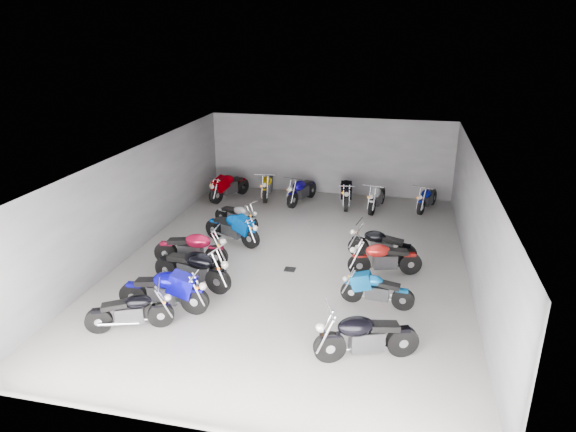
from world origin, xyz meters
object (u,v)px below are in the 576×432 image
(motorcycle_left_a, at_px, (131,311))
(motorcycle_right_c, at_px, (376,290))
(motorcycle_left_b, at_px, (165,291))
(motorcycle_left_f, at_px, (237,216))
(drain_grate, at_px, (290,269))
(motorcycle_back_d, at_px, (346,192))
(motorcycle_right_d, at_px, (384,258))
(motorcycle_back_b, at_px, (267,185))
(motorcycle_back_c, at_px, (302,190))
(motorcycle_back_f, at_px, (427,198))
(motorcycle_left_d, at_px, (192,249))
(motorcycle_left_e, at_px, (233,228))
(motorcycle_back_e, at_px, (377,197))
(motorcycle_back_a, at_px, (229,186))
(motorcycle_left_c, at_px, (193,268))
(motorcycle_right_a, at_px, (365,336))
(motorcycle_right_e, at_px, (381,245))

(motorcycle_left_a, height_order, motorcycle_right_c, motorcycle_left_a)
(motorcycle_left_b, bearing_deg, motorcycle_right_c, 102.59)
(motorcycle_left_f, bearing_deg, drain_grate, 65.10)
(motorcycle_left_f, distance_m, motorcycle_back_d, 4.74)
(motorcycle_right_d, bearing_deg, motorcycle_left_a, 110.69)
(motorcycle_back_b, relative_size, motorcycle_back_c, 1.02)
(motorcycle_left_f, height_order, motorcycle_back_f, motorcycle_back_f)
(motorcycle_left_d, distance_m, motorcycle_right_d, 5.56)
(motorcycle_left_d, xyz_separation_m, motorcycle_left_e, (0.64, 1.84, -0.02))
(motorcycle_left_d, height_order, motorcycle_back_e, motorcycle_left_d)
(motorcycle_back_d, distance_m, motorcycle_back_e, 1.25)
(motorcycle_right_c, relative_size, motorcycle_back_a, 0.89)
(drain_grate, height_order, motorcycle_back_b, motorcycle_back_b)
(motorcycle_back_b, xyz_separation_m, motorcycle_back_f, (6.34, -0.13, -0.05))
(motorcycle_back_f, bearing_deg, drain_grate, 77.06)
(motorcycle_left_c, xyz_separation_m, motorcycle_left_f, (-0.22, 4.40, -0.11))
(motorcycle_back_e, relative_size, motorcycle_back_f, 1.10)
(motorcycle_left_c, bearing_deg, motorcycle_right_d, 123.34)
(motorcycle_left_e, bearing_deg, motorcycle_back_e, 155.36)
(motorcycle_back_c, bearing_deg, motorcycle_left_a, 95.92)
(motorcycle_back_a, relative_size, motorcycle_back_e, 1.01)
(motorcycle_back_c, relative_size, motorcycle_back_e, 1.02)
(motorcycle_right_a, xyz_separation_m, motorcycle_right_d, (0.19, 4.06, -0.04))
(motorcycle_right_e, height_order, motorcycle_back_d, motorcycle_back_d)
(motorcycle_left_e, xyz_separation_m, motorcycle_back_b, (-0.12, 4.85, 0.00))
(motorcycle_back_b, bearing_deg, motorcycle_left_b, 81.68)
(motorcycle_left_e, bearing_deg, motorcycle_right_d, 96.52)
(motorcycle_right_e, distance_m, motorcycle_back_a, 7.82)
(motorcycle_left_e, relative_size, motorcycle_back_f, 1.09)
(motorcycle_right_a, relative_size, motorcycle_right_c, 1.17)
(motorcycle_right_e, relative_size, motorcycle_back_a, 0.99)
(motorcycle_back_e, bearing_deg, motorcycle_back_d, -1.36)
(motorcycle_left_b, distance_m, motorcycle_right_a, 5.04)
(motorcycle_left_d, xyz_separation_m, motorcycle_back_e, (4.98, 6.17, -0.04))
(motorcycle_right_a, distance_m, motorcycle_right_d, 4.07)
(motorcycle_left_c, distance_m, motorcycle_left_e, 3.10)
(motorcycle_left_f, bearing_deg, motorcycle_left_c, 25.80)
(motorcycle_left_e, bearing_deg, motorcycle_back_a, -139.04)
(drain_grate, relative_size, motorcycle_back_d, 0.14)
(drain_grate, xyz_separation_m, motorcycle_back_b, (-2.35, 6.33, 0.51))
(motorcycle_left_c, distance_m, motorcycle_right_c, 4.86)
(motorcycle_left_a, distance_m, motorcycle_left_d, 3.50)
(motorcycle_left_e, bearing_deg, motorcycle_back_d, 166.25)
(motorcycle_left_b, bearing_deg, motorcycle_back_b, 176.05)
(motorcycle_back_a, bearing_deg, motorcycle_left_d, 122.94)
(motorcycle_right_a, xyz_separation_m, motorcycle_back_b, (-4.82, 10.12, -0.03))
(motorcycle_right_a, bearing_deg, motorcycle_left_b, 59.70)
(motorcycle_left_a, height_order, motorcycle_right_a, motorcycle_right_a)
(drain_grate, bearing_deg, motorcycle_right_d, 5.86)
(motorcycle_left_b, height_order, motorcycle_right_a, motorcycle_left_b)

